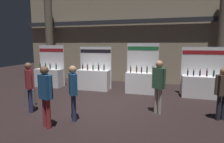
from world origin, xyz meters
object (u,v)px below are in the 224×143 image
(exhibitor_booth_2, at_px, (141,81))
(trash_bin, at_px, (31,97))
(visitor_0, at_px, (29,84))
(visitor_4, at_px, (73,89))
(exhibitor_booth_3, at_px, (203,85))
(visitor_1, at_px, (159,82))
(visitor_5, at_px, (46,91))
(exhibitor_booth_1, at_px, (94,78))
(exhibitor_booth_0, at_px, (49,76))
(visitor_2, at_px, (223,89))

(exhibitor_booth_2, distance_m, trash_bin, 4.99)
(trash_bin, distance_m, visitor_0, 1.03)
(exhibitor_booth_2, relative_size, visitor_4, 1.40)
(trash_bin, bearing_deg, visitor_0, -50.53)
(exhibitor_booth_3, height_order, visitor_0, exhibitor_booth_3)
(visitor_1, distance_m, visitor_5, 3.60)
(exhibitor_booth_1, height_order, visitor_0, exhibitor_booth_1)
(exhibitor_booth_2, relative_size, visitor_0, 1.38)
(exhibitor_booth_2, xyz_separation_m, visitor_0, (-3.40, -3.70, 0.42))
(exhibitor_booth_0, relative_size, exhibitor_booth_3, 1.03)
(exhibitor_booth_1, relative_size, visitor_2, 1.34)
(exhibitor_booth_0, height_order, exhibitor_booth_3, exhibitor_booth_0)
(visitor_2, relative_size, visitor_5, 0.93)
(exhibitor_booth_1, xyz_separation_m, exhibitor_booth_2, (2.48, 0.01, 0.01))
(exhibitor_booth_1, height_order, visitor_5, exhibitor_booth_1)
(exhibitor_booth_1, distance_m, exhibitor_booth_3, 5.21)
(exhibitor_booth_0, distance_m, exhibitor_booth_1, 2.66)
(visitor_1, height_order, visitor_4, visitor_1)
(exhibitor_booth_3, distance_m, visitor_0, 7.15)
(exhibitor_booth_1, bearing_deg, trash_bin, -114.29)
(visitor_2, bearing_deg, visitor_1, 154.76)
(exhibitor_booth_1, distance_m, visitor_4, 4.04)
(visitor_0, xyz_separation_m, visitor_2, (6.21, 1.08, -0.04))
(trash_bin, height_order, visitor_2, visitor_2)
(visitor_5, bearing_deg, exhibitor_booth_3, 64.01)
(exhibitor_booth_1, height_order, visitor_1, exhibitor_booth_1)
(exhibitor_booth_1, xyz_separation_m, visitor_0, (-0.92, -3.69, 0.42))
(exhibitor_booth_3, xyz_separation_m, trash_bin, (-6.61, -3.08, -0.25))
(exhibitor_booth_2, xyz_separation_m, visitor_2, (2.81, -2.62, 0.38))
(exhibitor_booth_2, relative_size, trash_bin, 3.67)
(trash_bin, bearing_deg, exhibitor_booth_1, 65.71)
(exhibitor_booth_1, bearing_deg, visitor_0, -103.94)
(trash_bin, height_order, visitor_5, visitor_5)
(exhibitor_booth_1, xyz_separation_m, visitor_2, (5.29, -2.60, 0.39))
(exhibitor_booth_2, height_order, trash_bin, exhibitor_booth_2)
(exhibitor_booth_2, height_order, visitor_5, exhibitor_booth_2)
(visitor_0, bearing_deg, exhibitor_booth_2, -93.14)
(exhibitor_booth_0, relative_size, visitor_4, 1.33)
(trash_bin, bearing_deg, visitor_2, 4.23)
(exhibitor_booth_0, height_order, visitor_2, exhibitor_booth_0)
(visitor_0, relative_size, visitor_4, 1.01)
(exhibitor_booth_2, distance_m, visitor_2, 3.86)
(exhibitor_booth_1, xyz_separation_m, visitor_4, (0.88, -3.92, 0.42))
(visitor_0, distance_m, visitor_1, 4.42)
(exhibitor_booth_3, bearing_deg, exhibitor_booth_0, -180.00)
(exhibitor_booth_2, xyz_separation_m, exhibitor_booth_3, (2.73, -0.03, -0.03))
(exhibitor_booth_0, distance_m, visitor_2, 8.37)
(trash_bin, relative_size, visitor_5, 0.37)
(exhibitor_booth_1, relative_size, visitor_0, 1.27)
(trash_bin, bearing_deg, exhibitor_booth_3, 25.00)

